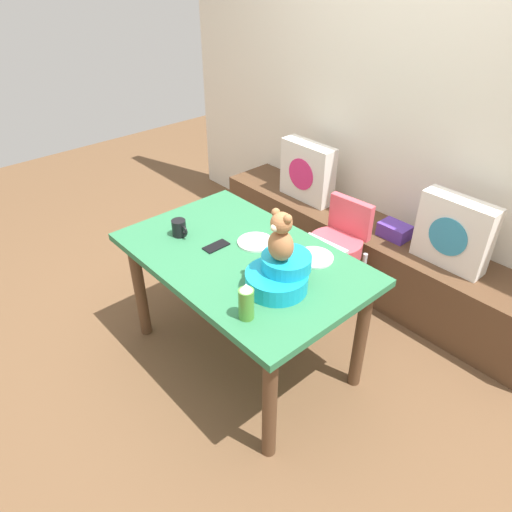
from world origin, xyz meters
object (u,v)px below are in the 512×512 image
(pillow_floral_right, at_px, (454,233))
(dining_table, at_px, (242,271))
(teddy_bear, at_px, (281,237))
(cell_phone, at_px, (216,246))
(highchair, at_px, (337,244))
(infant_seat_teal, at_px, (280,275))
(ketchup_bottle, at_px, (246,302))
(book_stack, at_px, (395,231))
(coffee_mug, at_px, (179,228))
(dinner_plate_far, at_px, (314,257))
(pillow_floral_left, at_px, (307,172))
(dinner_plate_near, at_px, (256,242))

(pillow_floral_right, bearing_deg, dining_table, -116.97)
(teddy_bear, bearing_deg, cell_phone, -178.87)
(dining_table, bearing_deg, highchair, 85.89)
(dining_table, distance_m, cell_phone, 0.20)
(pillow_floral_right, xyz_separation_m, teddy_bear, (-0.26, -1.20, 0.34))
(infant_seat_teal, distance_m, ketchup_bottle, 0.27)
(dining_table, height_order, ketchup_bottle, ketchup_bottle)
(book_stack, bearing_deg, pillow_floral_right, -3.00)
(teddy_bear, bearing_deg, highchair, 109.32)
(coffee_mug, distance_m, cell_phone, 0.25)
(coffee_mug, relative_size, dinner_plate_far, 0.60)
(teddy_bear, xyz_separation_m, ketchup_bottle, (0.06, -0.26, -0.19))
(pillow_floral_right, distance_m, ketchup_bottle, 1.48)
(dining_table, distance_m, ketchup_bottle, 0.53)
(book_stack, bearing_deg, dinner_plate_far, -84.57)
(pillow_floral_left, height_order, dinner_plate_near, pillow_floral_left)
(highchair, bearing_deg, coffee_mug, -116.87)
(ketchup_bottle, bearing_deg, teddy_bear, 103.40)
(pillow_floral_right, distance_m, dinner_plate_far, 0.95)
(infant_seat_teal, distance_m, dinner_plate_near, 0.41)
(pillow_floral_left, xyz_separation_m, dinner_plate_far, (0.88, -0.89, 0.07))
(dining_table, distance_m, dinner_plate_near, 0.18)
(pillow_floral_right, xyz_separation_m, dinner_plate_near, (-0.63, -1.02, 0.07))
(highchair, xyz_separation_m, ketchup_bottle, (0.34, -1.04, 0.31))
(pillow_floral_left, distance_m, cell_phone, 1.29)
(coffee_mug, bearing_deg, pillow_floral_right, 52.81)
(dinner_plate_far, bearing_deg, book_stack, 95.43)
(book_stack, xyz_separation_m, ketchup_bottle, (0.20, -1.48, 0.32))
(teddy_bear, height_order, ketchup_bottle, teddy_bear)
(dining_table, height_order, dinner_plate_far, dinner_plate_far)
(pillow_floral_right, xyz_separation_m, infant_seat_teal, (-0.26, -1.20, 0.13))
(dining_table, relative_size, coffee_mug, 11.21)
(ketchup_bottle, bearing_deg, dinner_plate_near, 134.55)
(pillow_floral_right, bearing_deg, pillow_floral_left, 180.00)
(dining_table, relative_size, infant_seat_teal, 4.08)
(pillow_floral_right, relative_size, coffee_mug, 3.67)
(pillow_floral_left, bearing_deg, infant_seat_teal, -52.18)
(highchair, distance_m, coffee_mug, 1.01)
(dinner_plate_far, bearing_deg, coffee_mug, -149.30)
(highchair, height_order, coffee_mug, coffee_mug)
(pillow_floral_right, relative_size, teddy_bear, 1.76)
(dining_table, relative_size, highchair, 1.70)
(infant_seat_teal, xyz_separation_m, dinner_plate_far, (-0.05, 0.31, -0.07))
(pillow_floral_right, height_order, dinner_plate_near, pillow_floral_right)
(pillow_floral_right, distance_m, highchair, 0.70)
(book_stack, xyz_separation_m, cell_phone, (-0.34, -1.23, 0.24))
(dining_table, bearing_deg, dinner_plate_far, 43.71)
(infant_seat_teal, bearing_deg, coffee_mug, -172.95)
(highchair, bearing_deg, pillow_floral_right, 37.85)
(pillow_floral_left, height_order, infant_seat_teal, same)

